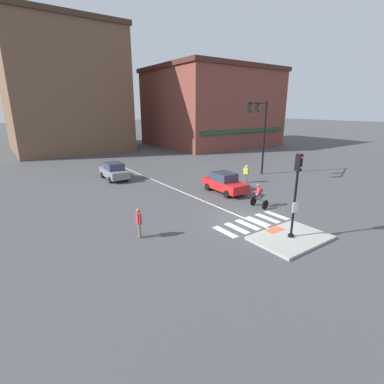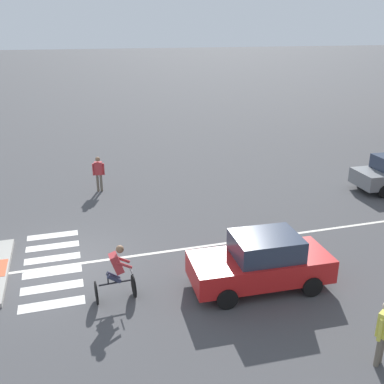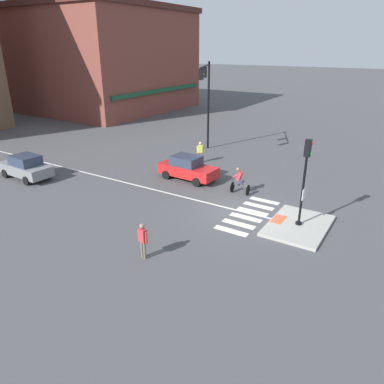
# 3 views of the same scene
# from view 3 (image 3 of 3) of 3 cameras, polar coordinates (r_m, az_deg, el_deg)

# --- Properties ---
(ground_plane) EXTENTS (300.00, 300.00, 0.00)m
(ground_plane) POSITION_cam_3_polar(r_m,az_deg,el_deg) (20.25, 8.20, -3.33)
(ground_plane) COLOR #474749
(traffic_island) EXTENTS (4.05, 2.82, 0.15)m
(traffic_island) POSITION_cam_3_polar(r_m,az_deg,el_deg) (19.35, 16.41, -5.08)
(traffic_island) COLOR #A3A099
(traffic_island) RESTS_ON ground
(tactile_pad_front) EXTENTS (1.10, 0.60, 0.01)m
(tactile_pad_front) POSITION_cam_3_polar(r_m,az_deg,el_deg) (19.57, 13.49, -4.19)
(tactile_pad_front) COLOR #DB5B38
(tactile_pad_front) RESTS_ON traffic_island
(signal_pole) EXTENTS (0.44, 0.38, 4.42)m
(signal_pole) POSITION_cam_3_polar(r_m,az_deg,el_deg) (18.30, 17.36, 2.58)
(signal_pole) COLOR black
(signal_pole) RESTS_ON traffic_island
(crosswalk_stripe_a) EXTENTS (0.44, 1.80, 0.01)m
(crosswalk_stripe_a) POSITION_cam_3_polar(r_m,az_deg,el_deg) (18.31, 6.15, -6.11)
(crosswalk_stripe_a) COLOR silver
(crosswalk_stripe_a) RESTS_ON ground
(crosswalk_stripe_b) EXTENTS (0.44, 1.80, 0.01)m
(crosswalk_stripe_b) POSITION_cam_3_polar(r_m,az_deg,el_deg) (19.04, 7.36, -5.01)
(crosswalk_stripe_b) COLOR silver
(crosswalk_stripe_b) RESTS_ON ground
(crosswalk_stripe_c) EXTENTS (0.44, 1.80, 0.01)m
(crosswalk_stripe_c) POSITION_cam_3_polar(r_m,az_deg,el_deg) (19.77, 8.47, -3.99)
(crosswalk_stripe_c) COLOR silver
(crosswalk_stripe_c) RESTS_ON ground
(crosswalk_stripe_d) EXTENTS (0.44, 1.80, 0.01)m
(crosswalk_stripe_d) POSITION_cam_3_polar(r_m,az_deg,el_deg) (20.52, 9.50, -3.05)
(crosswalk_stripe_d) COLOR silver
(crosswalk_stripe_d) RESTS_ON ground
(crosswalk_stripe_e) EXTENTS (0.44, 1.80, 0.01)m
(crosswalk_stripe_e) POSITION_cam_3_polar(r_m,az_deg,el_deg) (21.28, 10.46, -2.17)
(crosswalk_stripe_e) COLOR silver
(crosswalk_stripe_e) RESTS_ON ground
(crosswalk_stripe_f) EXTENTS (0.44, 1.80, 0.01)m
(crosswalk_stripe_f) POSITION_cam_3_polar(r_m,az_deg,el_deg) (22.05, 11.35, -1.35)
(crosswalk_stripe_f) COLOR silver
(crosswalk_stripe_f) RESTS_ON ground
(lane_centre_line) EXTENTS (0.14, 28.00, 0.01)m
(lane_centre_line) POSITION_cam_3_polar(r_m,az_deg,el_deg) (25.67, -12.38, 1.96)
(lane_centre_line) COLOR silver
(lane_centre_line) RESTS_ON ground
(traffic_light_mast) EXTENTS (4.61, 2.10, 7.41)m
(traffic_light_mast) POSITION_cam_3_polar(r_m,az_deg,el_deg) (30.60, 2.31, 15.46)
(traffic_light_mast) COLOR black
(traffic_light_mast) RESTS_ON ground
(building_corner_left) EXTENTS (20.85, 18.52, 13.57)m
(building_corner_left) POSITION_cam_3_polar(r_m,az_deg,el_deg) (55.28, -13.24, 19.69)
(building_corner_left) COLOR brown
(building_corner_left) RESTS_ON ground
(car_grey_westbound_distant) EXTENTS (1.96, 4.16, 1.64)m
(car_grey_westbound_distant) POSITION_cam_3_polar(r_m,az_deg,el_deg) (27.63, -24.75, 3.62)
(car_grey_westbound_distant) COLOR slate
(car_grey_westbound_distant) RESTS_ON ground
(car_red_eastbound_mid) EXTENTS (1.99, 4.17, 1.64)m
(car_red_eastbound_mid) POSITION_cam_3_polar(r_m,az_deg,el_deg) (24.89, -0.72, 3.82)
(car_red_eastbound_mid) COLOR red
(car_red_eastbound_mid) RESTS_ON ground
(cyclist) EXTENTS (0.71, 1.12, 1.68)m
(cyclist) POSITION_cam_3_polar(r_m,az_deg,el_deg) (22.58, 7.49, 1.84)
(cyclist) COLOR black
(cyclist) RESTS_ON ground
(pedestrian_at_curb_left) EXTENTS (0.27, 0.54, 1.67)m
(pedestrian_at_curb_left) POSITION_cam_3_polar(r_m,az_deg,el_deg) (15.70, -7.79, -7.24)
(pedestrian_at_curb_left) COLOR #6B6051
(pedestrian_at_curb_left) RESTS_ON ground
(pedestrian_waiting_far_side) EXTENTS (0.37, 0.49, 1.67)m
(pedestrian_waiting_far_side) POSITION_cam_3_polar(r_m,az_deg,el_deg) (28.49, 1.31, 6.56)
(pedestrian_waiting_far_side) COLOR #6B6051
(pedestrian_waiting_far_side) RESTS_ON ground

